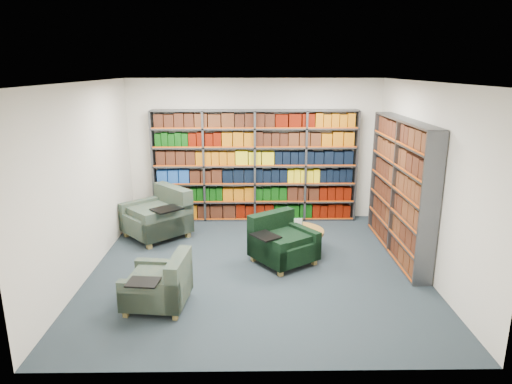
{
  "coord_description": "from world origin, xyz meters",
  "views": [
    {
      "loc": [
        -0.1,
        -6.51,
        3.0
      ],
      "look_at": [
        0.0,
        0.6,
        1.05
      ],
      "focal_mm": 32.0,
      "sensor_mm": 36.0,
      "label": 1
    }
  ],
  "objects_px": {
    "chair_teal_left": "(161,217)",
    "chair_teal_front": "(163,286)",
    "coffee_table": "(298,235)",
    "chair_green_right": "(280,243)"
  },
  "relations": [
    {
      "from": "chair_teal_left",
      "to": "coffee_table",
      "type": "xyz_separation_m",
      "value": [
        2.42,
        -0.85,
        -0.03
      ]
    },
    {
      "from": "chair_teal_left",
      "to": "chair_green_right",
      "type": "relative_size",
      "value": 1.18
    },
    {
      "from": "chair_green_right",
      "to": "chair_teal_front",
      "type": "relative_size",
      "value": 1.23
    },
    {
      "from": "chair_teal_left",
      "to": "chair_teal_front",
      "type": "xyz_separation_m",
      "value": [
        0.5,
        -2.58,
        -0.08
      ]
    },
    {
      "from": "chair_teal_front",
      "to": "coffee_table",
      "type": "bearing_deg",
      "value": 41.99
    },
    {
      "from": "chair_teal_left",
      "to": "chair_teal_front",
      "type": "bearing_deg",
      "value": -79.01
    },
    {
      "from": "chair_green_right",
      "to": "coffee_table",
      "type": "xyz_separation_m",
      "value": [
        0.31,
        0.33,
        0.02
      ]
    },
    {
      "from": "coffee_table",
      "to": "chair_teal_front",
      "type": "bearing_deg",
      "value": -138.01
    },
    {
      "from": "chair_green_right",
      "to": "chair_teal_front",
      "type": "xyz_separation_m",
      "value": [
        -1.61,
        -1.4,
        -0.02
      ]
    },
    {
      "from": "chair_teal_front",
      "to": "coffee_table",
      "type": "distance_m",
      "value": 2.58
    }
  ]
}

